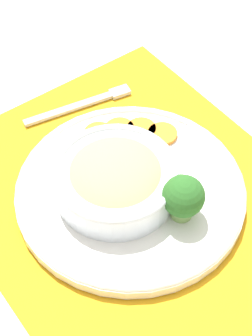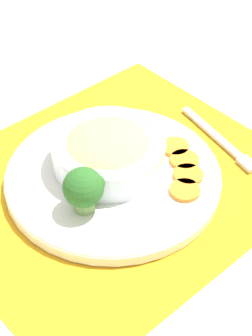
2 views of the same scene
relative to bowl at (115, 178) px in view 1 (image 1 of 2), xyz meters
name	(u,v)px [view 1 (image 1 of 2)]	position (x,y,z in m)	size (l,w,h in m)	color
ground_plane	(130,197)	(0.01, 0.02, -0.05)	(4.00, 4.00, 0.00)	white
placemat	(130,196)	(0.01, 0.02, -0.05)	(0.55, 0.49, 0.00)	orange
plate	(130,190)	(0.01, 0.02, -0.03)	(0.32, 0.32, 0.02)	white
bowl	(115,178)	(0.00, 0.00, 0.00)	(0.17, 0.17, 0.06)	silver
broccoli_floret	(183,197)	(0.08, 0.05, 0.01)	(0.06, 0.06, 0.07)	#759E51
carrot_slice_near	(162,134)	(-0.05, 0.11, -0.03)	(0.04, 0.04, 0.01)	orange
carrot_slice_middle	(141,129)	(-0.08, 0.09, -0.03)	(0.04, 0.04, 0.01)	orange
carrot_slice_far	(120,129)	(-0.10, 0.06, -0.03)	(0.04, 0.04, 0.01)	orange
carrot_slice_extra	(99,134)	(-0.10, 0.03, -0.03)	(0.04, 0.04, 0.01)	orange
fork	(89,102)	(-0.19, 0.06, -0.04)	(0.03, 0.18, 0.01)	#B7B7BC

